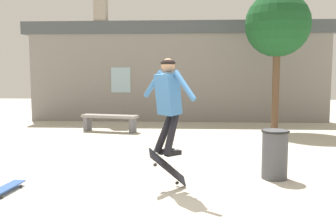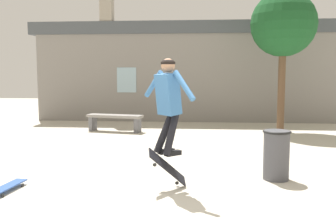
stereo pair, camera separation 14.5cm
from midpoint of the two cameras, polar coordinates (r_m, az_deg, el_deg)
The scene contains 8 objects.
ground_plane at distance 5.19m, azimuth -2.56°, elevation -13.93°, with size 40.00×40.00×0.00m, color beige.
building_backdrop at distance 13.58m, azimuth 0.99°, elevation 6.57°, with size 11.29×0.52×4.83m.
tree_right at distance 11.88m, azimuth 16.01°, elevation 12.59°, with size 1.94×1.94×4.17m.
park_bench at distance 11.36m, azimuth -9.23°, elevation -1.14°, with size 1.75×0.72×0.51m.
trash_bin at distance 6.49m, azimuth 15.34°, elevation -6.07°, with size 0.46×0.46×0.82m.
skater at distance 5.61m, azimuth -0.73°, elevation 2.14°, with size 0.86×0.97×1.46m.
skateboard_flipping at distance 5.72m, azimuth -0.80°, elevation -8.45°, with size 0.56×0.54×0.63m.
skateboard_resting at distance 6.16m, azimuth -24.18°, elevation -10.55°, with size 0.28×0.82×0.08m.
Camera 1 is at (0.43, -4.86, 1.77)m, focal length 40.00 mm.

